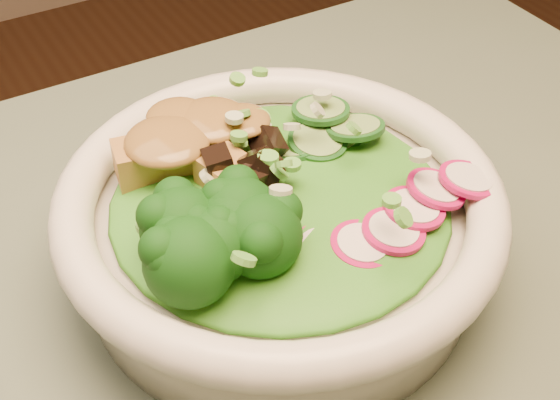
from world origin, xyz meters
TOP-DOWN VIEW (x-y plane):
  - salad_bowl at (0.23, 0.13)m, footprint 0.26×0.26m
  - lettuce_bed at (0.23, 0.13)m, footprint 0.20×0.20m
  - broccoli_florets at (0.18, 0.09)m, footprint 0.10×0.09m
  - radish_slices at (0.27, 0.08)m, footprint 0.11×0.08m
  - cucumber_slices at (0.28, 0.16)m, footprint 0.09×0.09m
  - mushroom_heap at (0.22, 0.14)m, footprint 0.09×0.09m
  - tofu_cubes at (0.20, 0.18)m, footprint 0.10×0.09m
  - peanut_sauce at (0.20, 0.18)m, footprint 0.07×0.05m
  - scallion_garnish at (0.23, 0.13)m, footprint 0.19×0.19m

SIDE VIEW (x-z plane):
  - salad_bowl at x=0.23m, z-range 0.75..0.82m
  - lettuce_bed at x=0.23m, z-range 0.80..0.82m
  - radish_slices at x=0.27m, z-range 0.80..0.82m
  - cucumber_slices at x=0.28m, z-range 0.80..0.84m
  - tofu_cubes at x=0.20m, z-range 0.80..0.84m
  - mushroom_heap at x=0.22m, z-range 0.80..0.84m
  - broccoli_florets at x=0.18m, z-range 0.80..0.84m
  - scallion_garnish at x=0.23m, z-range 0.82..0.84m
  - peanut_sauce at x=0.20m, z-range 0.82..0.84m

